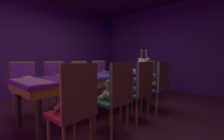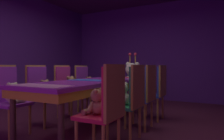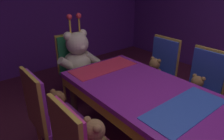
# 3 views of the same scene
# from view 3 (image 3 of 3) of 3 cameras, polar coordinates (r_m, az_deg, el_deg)

# --- Properties ---
(banquet_table) EXTENTS (0.90, 2.53, 0.75)m
(banquet_table) POSITION_cam_3_polar(r_m,az_deg,el_deg) (1.83, 18.98, -12.28)
(banquet_table) COLOR purple
(banquet_table) RESTS_ON ground_plane
(teddy_left_2) EXTENTS (0.27, 0.34, 0.32)m
(teddy_left_2) POSITION_cam_3_polar(r_m,az_deg,el_deg) (1.63, -4.57, -18.57)
(teddy_left_2) COLOR #9E7247
(teddy_left_2) RESTS_ON chair_left_2
(chair_left_3) EXTENTS (0.42, 0.41, 0.98)m
(chair_left_3) POSITION_cam_3_polar(r_m,az_deg,el_deg) (2.02, -18.04, -10.47)
(chair_left_3) COLOR purple
(chair_left_3) RESTS_ON ground_plane
(teddy_left_3) EXTENTS (0.24, 0.31, 0.29)m
(teddy_left_3) POSITION_cam_3_polar(r_m,az_deg,el_deg) (2.07, -14.27, -9.54)
(teddy_left_3) COLOR brown
(teddy_left_3) RESTS_ON chair_left_3
(chair_right_2) EXTENTS (0.42, 0.41, 0.98)m
(chair_right_2) POSITION_cam_3_polar(r_m,az_deg,el_deg) (2.60, 23.59, -3.23)
(chair_right_2) COLOR #2D47B2
(chair_right_2) RESTS_ON ground_plane
(teddy_right_2) EXTENTS (0.22, 0.28, 0.27)m
(teddy_right_2) POSITION_cam_3_polar(r_m,az_deg,el_deg) (2.50, 21.93, -4.68)
(teddy_right_2) COLOR olive
(teddy_right_2) RESTS_ON chair_right_2
(chair_right_3) EXTENTS (0.42, 0.41, 0.98)m
(chair_right_3) POSITION_cam_3_polar(r_m,az_deg,el_deg) (2.90, 13.22, 0.99)
(chair_right_3) COLOR #2D47B2
(chair_right_3) RESTS_ON ground_plane
(teddy_right_3) EXTENTS (0.24, 0.31, 0.29)m
(teddy_right_3) POSITION_cam_3_polar(r_m,az_deg,el_deg) (2.80, 11.35, 0.01)
(teddy_right_3) COLOR olive
(teddy_right_3) RESTS_ON chair_right_3
(throne_chair) EXTENTS (0.41, 0.42, 0.98)m
(throne_chair) POSITION_cam_3_polar(r_m,az_deg,el_deg) (3.05, -10.59, 2.37)
(throne_chair) COLOR #268C4C
(throne_chair) RESTS_ON ground_plane
(king_teddy_bear) EXTENTS (0.64, 0.50, 0.82)m
(king_teddy_bear) POSITION_cam_3_polar(r_m,az_deg,el_deg) (2.87, -9.15, 3.76)
(king_teddy_bear) COLOR beige
(king_teddy_bear) RESTS_ON throne_chair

